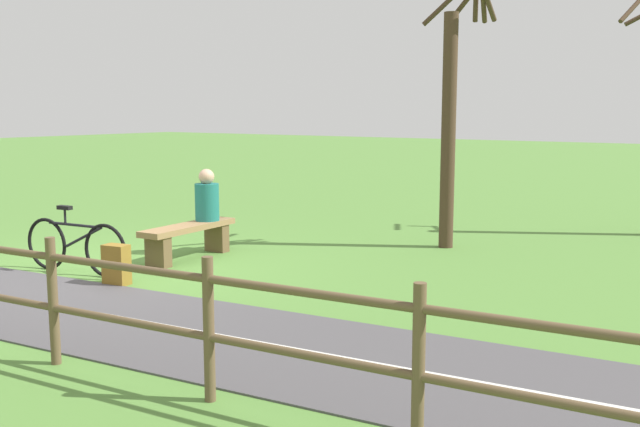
{
  "coord_description": "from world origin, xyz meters",
  "views": [
    {
      "loc": [
        6.05,
        7.39,
        2.07
      ],
      "look_at": [
        -0.37,
        3.06,
        0.94
      ],
      "focal_mm": 40.62,
      "sensor_mm": 36.0,
      "label": 1
    }
  ],
  "objects_px": {
    "bench": "(189,235)",
    "bicycle": "(75,246)",
    "person_seated": "(207,198)",
    "backpack": "(117,265)",
    "tree_by_path": "(453,106)"
  },
  "relations": [
    {
      "from": "bench",
      "to": "tree_by_path",
      "type": "xyz_separation_m",
      "value": [
        -2.83,
        2.64,
        1.78
      ]
    },
    {
      "from": "backpack",
      "to": "tree_by_path",
      "type": "height_order",
      "value": "tree_by_path"
    },
    {
      "from": "backpack",
      "to": "tree_by_path",
      "type": "xyz_separation_m",
      "value": [
        -4.39,
        2.3,
        1.87
      ]
    },
    {
      "from": "backpack",
      "to": "bench",
      "type": "bearing_deg",
      "value": -167.49
    },
    {
      "from": "person_seated",
      "to": "backpack",
      "type": "relative_size",
      "value": 1.54
    },
    {
      "from": "person_seated",
      "to": "backpack",
      "type": "bearing_deg",
      "value": 7.37
    },
    {
      "from": "person_seated",
      "to": "tree_by_path",
      "type": "relative_size",
      "value": 0.17
    },
    {
      "from": "person_seated",
      "to": "backpack",
      "type": "xyz_separation_m",
      "value": [
        1.97,
        0.37,
        -0.57
      ]
    },
    {
      "from": "bench",
      "to": "backpack",
      "type": "distance_m",
      "value": 1.6
    },
    {
      "from": "bench",
      "to": "tree_by_path",
      "type": "distance_m",
      "value": 4.26
    },
    {
      "from": "bench",
      "to": "bicycle",
      "type": "relative_size",
      "value": 0.98
    },
    {
      "from": "backpack",
      "to": "bicycle",
      "type": "bearing_deg",
      "value": -96.25
    },
    {
      "from": "bench",
      "to": "backpack",
      "type": "xyz_separation_m",
      "value": [
        1.56,
        0.35,
        -0.09
      ]
    },
    {
      "from": "bicycle",
      "to": "backpack",
      "type": "relative_size",
      "value": 3.5
    },
    {
      "from": "bench",
      "to": "bicycle",
      "type": "distance_m",
      "value": 1.56
    }
  ]
}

